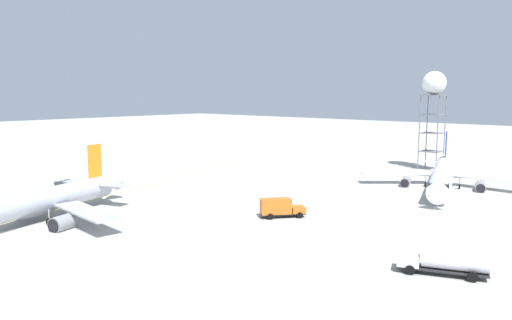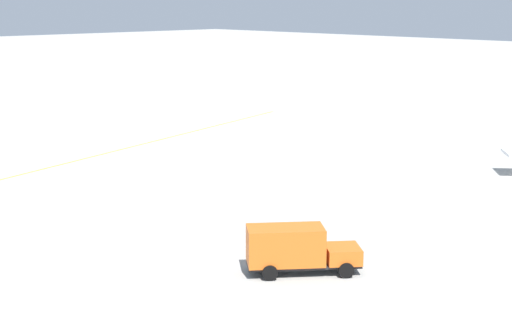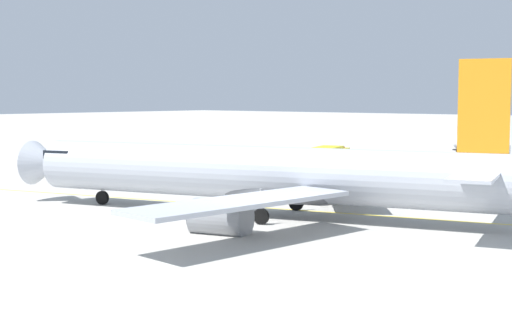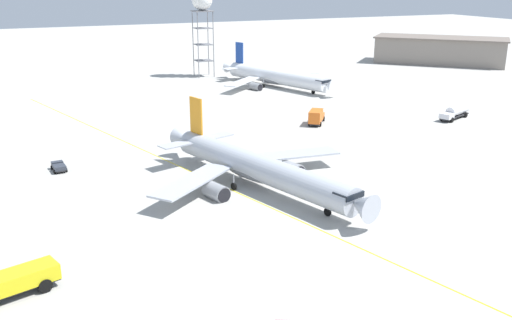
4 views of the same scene
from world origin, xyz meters
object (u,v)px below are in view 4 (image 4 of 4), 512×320
(airliner_secondary, at_px, (276,77))
(fire_tender_truck, at_px, (10,283))
(baggage_truck_truck, at_px, (59,167))
(radar_tower, at_px, (202,3))
(airliner_main, at_px, (257,168))
(fuel_tanker_truck_extra, at_px, (456,111))
(catering_truck_truck, at_px, (316,116))

(airliner_secondary, height_order, fire_tender_truck, airliner_secondary)
(airliner_secondary, bearing_deg, baggage_truck_truck, -69.47)
(fire_tender_truck, bearing_deg, radar_tower, -134.34)
(airliner_main, height_order, airliner_secondary, airliner_secondary)
(airliner_secondary, bearing_deg, fire_tender_truck, -57.32)
(radar_tower, bearing_deg, baggage_truck_truck, -123.37)
(fire_tender_truck, height_order, fuel_tanker_truck_extra, fuel_tanker_truck_extra)
(airliner_main, height_order, fire_tender_truck, airliner_main)
(fuel_tanker_truck_extra, relative_size, radar_tower, 0.38)
(fire_tender_truck, relative_size, catering_truck_truck, 1.37)
(fire_tender_truck, relative_size, radar_tower, 0.38)
(airliner_main, distance_m, radar_tower, 101.07)
(fire_tender_truck, distance_m, radar_tower, 130.28)
(fuel_tanker_truck_extra, bearing_deg, fire_tender_truck, 2.12)
(airliner_secondary, bearing_deg, radar_tower, -171.81)
(catering_truck_truck, height_order, baggage_truck_truck, catering_truck_truck)
(catering_truck_truck, bearing_deg, airliner_main, 176.11)
(airliner_main, bearing_deg, fire_tender_truck, -78.49)
(fuel_tanker_truck_extra, bearing_deg, catering_truck_truck, -36.29)
(fire_tender_truck, xyz_separation_m, fuel_tanker_truck_extra, (90.90, 39.86, 0.06))
(airliner_secondary, distance_m, baggage_truck_truck, 81.81)
(radar_tower, bearing_deg, fire_tender_truck, -117.09)
(airliner_secondary, height_order, fuel_tanker_truck_extra, airliner_secondary)
(catering_truck_truck, height_order, fuel_tanker_truck_extra, catering_truck_truck)
(airliner_secondary, bearing_deg, catering_truck_truck, -33.04)
(airliner_secondary, relative_size, radar_tower, 1.59)
(fire_tender_truck, relative_size, baggage_truck_truck, 2.62)
(airliner_main, bearing_deg, fuel_tanker_truck_extra, 93.91)
(baggage_truck_truck, height_order, radar_tower, radar_tower)
(fire_tender_truck, xyz_separation_m, baggage_truck_truck, (8.06, 37.83, -0.82))
(airliner_secondary, height_order, radar_tower, radar_tower)
(baggage_truck_truck, bearing_deg, fire_tender_truck, 162.69)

